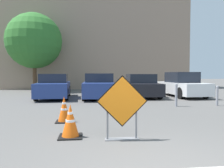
{
  "coord_description": "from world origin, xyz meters",
  "views": [
    {
      "loc": [
        -1.13,
        -2.78,
        1.46
      ],
      "look_at": [
        0.2,
        9.53,
        0.89
      ],
      "focal_mm": 35.0,
      "sensor_mm": 36.0,
      "label": 1
    }
  ],
  "objects": [
    {
      "name": "road_closed_sign",
      "position": [
        -0.4,
        1.93,
        0.76
      ],
      "size": [
        1.13,
        0.2,
        1.44
      ],
      "color": "black",
      "rests_on": "ground_plane"
    },
    {
      "name": "bollard_nearest",
      "position": [
        2.79,
        6.61,
        0.54
      ],
      "size": [
        0.12,
        0.12,
        1.03
      ],
      "color": "gray",
      "rests_on": "ground_plane"
    },
    {
      "name": "parked_car_nearest",
      "position": [
        -3.2,
        10.65,
        0.69
      ],
      "size": [
        1.96,
        4.3,
        1.46
      ],
      "rotation": [
        0.0,
        0.0,
        3.19
      ],
      "color": "navy",
      "rests_on": "ground_plane"
    },
    {
      "name": "traffic_cone_nearest",
      "position": [
        -1.55,
        2.28,
        0.37
      ],
      "size": [
        0.53,
        0.53,
        0.76
      ],
      "color": "black",
      "rests_on": "ground_plane"
    },
    {
      "name": "traffic_cone_second",
      "position": [
        -1.87,
        3.92,
        0.38
      ],
      "size": [
        0.5,
        0.5,
        0.78
      ],
      "color": "black",
      "rests_on": "ground_plane"
    },
    {
      "name": "bollard_second",
      "position": [
        4.74,
        6.61,
        0.49
      ],
      "size": [
        0.12,
        0.12,
        0.92
      ],
      "color": "gray",
      "rests_on": "ground_plane"
    },
    {
      "name": "parked_car_third",
      "position": [
        2.22,
        10.9,
        0.68
      ],
      "size": [
        2.05,
        4.25,
        1.45
      ],
      "rotation": [
        0.0,
        0.0,
        3.1
      ],
      "color": "black",
      "rests_on": "ground_plane"
    },
    {
      "name": "ground_plane",
      "position": [
        0.0,
        10.0,
        0.0
      ],
      "size": [
        96.0,
        96.0,
        0.0
      ],
      "primitive_type": "plane",
      "color": "#565451"
    },
    {
      "name": "parked_car_fourth",
      "position": [
        4.92,
        10.79,
        0.72
      ],
      "size": [
        1.97,
        4.44,
        1.58
      ],
      "rotation": [
        0.0,
        0.0,
        3.2
      ],
      "color": "white",
      "rests_on": "ground_plane"
    },
    {
      "name": "building_facade_backdrop",
      "position": [
        -0.21,
        20.54,
        4.42
      ],
      "size": [
        18.25,
        5.0,
        8.84
      ],
      "color": "gray",
      "rests_on": "ground_plane"
    },
    {
      "name": "street_tree_behind_lot",
      "position": [
        -5.61,
        16.12,
        4.21
      ],
      "size": [
        4.6,
        4.6,
        6.51
      ],
      "color": "#513823",
      "rests_on": "ground_plane"
    },
    {
      "name": "parked_car_second",
      "position": [
        -0.49,
        10.46,
        0.69
      ],
      "size": [
        2.0,
        4.38,
        1.49
      ],
      "rotation": [
        0.0,
        0.0,
        3.11
      ],
      "color": "navy",
      "rests_on": "ground_plane"
    }
  ]
}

